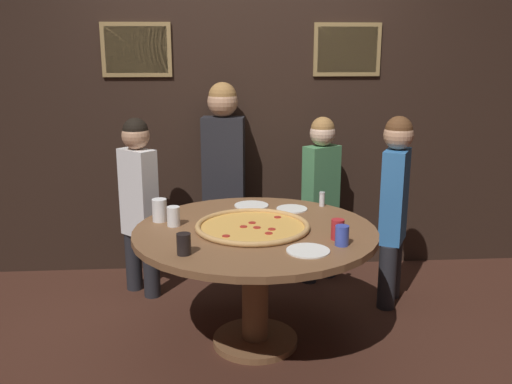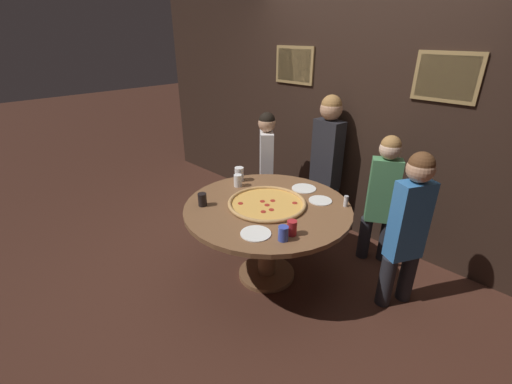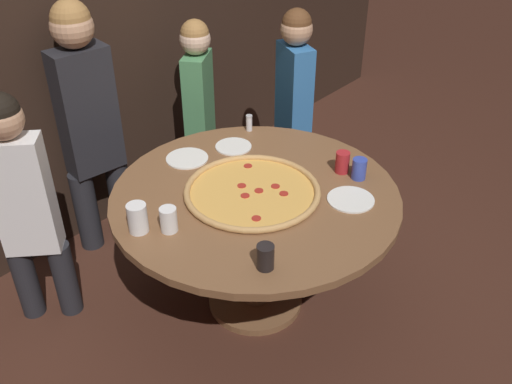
{
  "view_description": "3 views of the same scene",
  "coord_description": "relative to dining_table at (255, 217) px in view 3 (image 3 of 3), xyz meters",
  "views": [
    {
      "loc": [
        -0.23,
        -3.17,
        1.78
      ],
      "look_at": [
        0.01,
        0.04,
        0.95
      ],
      "focal_mm": 40.0,
      "sensor_mm": 36.0,
      "label": 1
    },
    {
      "loc": [
        1.76,
        -1.91,
        2.09
      ],
      "look_at": [
        -0.08,
        -0.06,
        0.86
      ],
      "focal_mm": 24.0,
      "sensor_mm": 36.0,
      "label": 2
    },
    {
      "loc": [
        -1.77,
        -1.51,
        2.3
      ],
      "look_at": [
        -0.1,
        -0.09,
        0.83
      ],
      "focal_mm": 40.0,
      "sensor_mm": 36.0,
      "label": 3
    }
  ],
  "objects": [
    {
      "name": "ground_plane",
      "position": [
        0.0,
        0.0,
        -0.59
      ],
      "size": [
        24.0,
        24.0,
        0.0
      ],
      "primitive_type": "plane",
      "color": "#422319"
    },
    {
      "name": "back_wall",
      "position": [
        0.0,
        1.31,
        0.71
      ],
      "size": [
        6.4,
        0.08,
        2.6
      ],
      "color": "black",
      "rests_on": "ground_plane"
    },
    {
      "name": "dining_table",
      "position": [
        0.0,
        0.0,
        0.0
      ],
      "size": [
        1.43,
        1.43,
        0.74
      ],
      "color": "brown",
      "rests_on": "ground_plane"
    },
    {
      "name": "giant_pizza",
      "position": [
        -0.01,
        0.01,
        0.16
      ],
      "size": [
        0.67,
        0.67,
        0.03
      ],
      "color": "#E5A84C",
      "rests_on": "dining_table"
    },
    {
      "name": "drink_cup_centre_back",
      "position": [
        0.44,
        -0.31,
        0.2
      ],
      "size": [
        0.07,
        0.07,
        0.11
      ],
      "primitive_type": "cylinder",
      "color": "#384CB7",
      "rests_on": "dining_table"
    },
    {
      "name": "drink_cup_near_right",
      "position": [
        -0.48,
        0.1,
        0.21
      ],
      "size": [
        0.08,
        0.08,
        0.12
      ],
      "primitive_type": "cylinder",
      "color": "white",
      "rests_on": "dining_table"
    },
    {
      "name": "drink_cup_front_edge",
      "position": [
        0.44,
        -0.22,
        0.21
      ],
      "size": [
        0.07,
        0.07,
        0.11
      ],
      "primitive_type": "cylinder",
      "color": "#B22328",
      "rests_on": "dining_table"
    },
    {
      "name": "drink_cup_beside_pizza",
      "position": [
        -0.57,
        0.2,
        0.22
      ],
      "size": [
        0.09,
        0.09,
        0.14
      ],
      "primitive_type": "cylinder",
      "color": "white",
      "rests_on": "dining_table"
    },
    {
      "name": "drink_cup_far_right",
      "position": [
        -0.39,
        -0.39,
        0.2
      ],
      "size": [
        0.07,
        0.07,
        0.11
      ],
      "primitive_type": "cylinder",
      "color": "black",
      "rests_on": "dining_table"
    },
    {
      "name": "white_plate_right_side",
      "position": [
        0.27,
        0.39,
        0.15
      ],
      "size": [
        0.2,
        0.2,
        0.01
      ],
      "primitive_type": "cylinder",
      "color": "white",
      "rests_on": "dining_table"
    },
    {
      "name": "white_plate_near_front",
      "position": [
        0.25,
        -0.39,
        0.15
      ],
      "size": [
        0.23,
        0.23,
        0.01
      ],
      "primitive_type": "cylinder",
      "color": "white",
      "rests_on": "dining_table"
    },
    {
      "name": "white_plate_far_back",
      "position": [
        0.01,
        0.49,
        0.15
      ],
      "size": [
        0.23,
        0.23,
        0.01
      ],
      "primitive_type": "cylinder",
      "color": "white",
      "rests_on": "dining_table"
    },
    {
      "name": "condiment_shaker",
      "position": [
        0.48,
        0.46,
        0.2
      ],
      "size": [
        0.04,
        0.04,
        0.1
      ],
      "color": "silver",
      "rests_on": "dining_table"
    },
    {
      "name": "diner_far_left",
      "position": [
        0.57,
        0.97,
        0.13
      ],
      "size": [
        0.33,
        0.26,
        1.27
      ],
      "rotation": [
        0.0,
        0.0,
        -2.61
      ],
      "color": "#232328",
      "rests_on": "ground_plane"
    },
    {
      "name": "diner_side_left",
      "position": [
        0.99,
        0.52,
        0.16
      ],
      "size": [
        0.26,
        0.35,
        1.33
      ],
      "rotation": [
        0.0,
        0.0,
        -2.05
      ],
      "color": "#232328",
      "rests_on": "ground_plane"
    },
    {
      "name": "diner_far_right",
      "position": [
        -0.16,
        1.11,
        0.27
      ],
      "size": [
        0.39,
        0.23,
        1.52
      ],
      "rotation": [
        0.0,
        0.0,
        3.0
      ],
      "color": "#232328",
      "rests_on": "ground_plane"
    },
    {
      "name": "diner_side_right",
      "position": [
        -0.78,
        0.81,
        0.15
      ],
      "size": [
        0.32,
        0.31,
        1.3
      ],
      "rotation": [
        0.0,
        0.0,
        2.38
      ],
      "color": "#232328",
      "rests_on": "ground_plane"
    }
  ]
}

